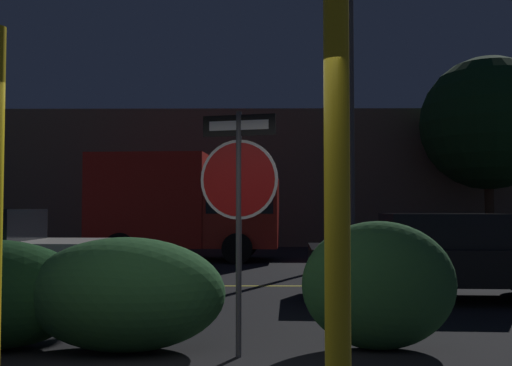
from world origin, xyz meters
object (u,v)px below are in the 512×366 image
object	(u,v)px
yellow_pole_right	(337,200)
street_lamp	(351,73)
passing_car_3	(449,257)
tree_0	(488,123)
stop_sign	(239,184)
hedge_bush_2	(125,294)
delivery_truck	(185,204)
hedge_bush_3	(379,285)

from	to	relation	value
yellow_pole_right	street_lamp	size ratio (longest dim) A/B	0.38
passing_car_3	tree_0	bearing A→B (deg)	158.07
stop_sign	passing_car_3	world-z (taller)	stop_sign
hedge_bush_2	delivery_truck	size ratio (longest dim) A/B	0.39
yellow_pole_right	hedge_bush_2	xyz separation A→B (m)	(-1.95, 2.43, -0.97)
yellow_pole_right	street_lamp	world-z (taller)	street_lamp
yellow_pole_right	hedge_bush_3	size ratio (longest dim) A/B	1.88
passing_car_3	delivery_truck	world-z (taller)	delivery_truck
hedge_bush_2	delivery_truck	xyz separation A→B (m)	(-0.76, 10.57, 1.02)
stop_sign	hedge_bush_3	bearing A→B (deg)	25.26
passing_car_3	tree_0	world-z (taller)	tree_0
hedge_bush_2	passing_car_3	bearing A→B (deg)	36.89
hedge_bush_3	passing_car_3	world-z (taller)	passing_car_3
hedge_bush_3	yellow_pole_right	bearing A→B (deg)	-107.29
yellow_pole_right	hedge_bush_3	world-z (taller)	yellow_pole_right
street_lamp	tree_0	bearing A→B (deg)	38.52
yellow_pole_right	tree_0	size ratio (longest dim) A/B	0.45
passing_car_3	tree_0	xyz separation A→B (m)	(5.04, 10.89, 3.85)
yellow_pole_right	hedge_bush_2	distance (m)	3.26
stop_sign	hedge_bush_3	world-z (taller)	stop_sign
stop_sign	tree_0	world-z (taller)	tree_0
street_lamp	tree_0	size ratio (longest dim) A/B	1.20
delivery_truck	street_lamp	size ratio (longest dim) A/B	0.66
delivery_truck	yellow_pole_right	bearing A→B (deg)	15.13
yellow_pole_right	street_lamp	distance (m)	13.01
yellow_pole_right	street_lamp	bearing A→B (deg)	80.48
hedge_bush_2	hedge_bush_3	size ratio (longest dim) A/B	1.28
stop_sign	street_lamp	world-z (taller)	street_lamp
stop_sign	yellow_pole_right	size ratio (longest dim) A/B	0.80
hedge_bush_3	street_lamp	bearing A→B (deg)	82.56
yellow_pole_right	stop_sign	bearing A→B (deg)	108.15
hedge_bush_3	delivery_truck	xyz separation A→B (m)	(-3.50, 10.47, 0.93)
stop_sign	hedge_bush_2	size ratio (longest dim) A/B	1.18
hedge_bush_2	tree_0	xyz separation A→B (m)	(9.64, 14.34, 3.96)
yellow_pole_right	tree_0	xyz separation A→B (m)	(7.69, 16.77, 2.99)
hedge_bush_2	street_lamp	world-z (taller)	street_lamp
street_lamp	hedge_bush_3	bearing A→B (deg)	-97.44
passing_car_3	street_lamp	world-z (taller)	street_lamp
stop_sign	hedge_bush_3	size ratio (longest dim) A/B	1.51
delivery_truck	tree_0	world-z (taller)	tree_0
hedge_bush_3	tree_0	distance (m)	16.30
yellow_pole_right	delivery_truck	bearing A→B (deg)	101.78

